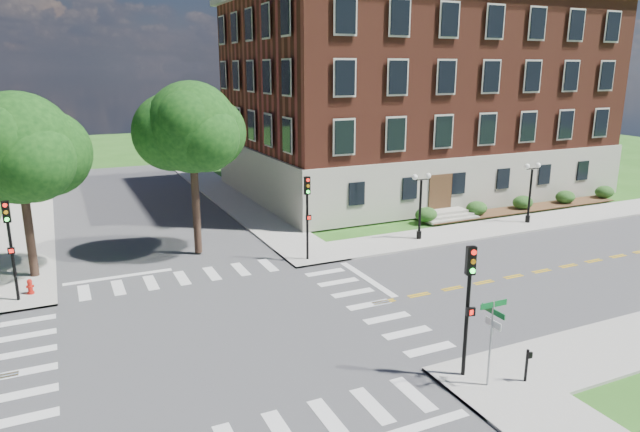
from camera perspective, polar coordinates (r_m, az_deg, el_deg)
name	(u,v)px	position (r m, az deg, el deg)	size (l,w,h in m)	color
ground	(218,334)	(24.56, -10.13, -11.59)	(160.00, 160.00, 0.00)	#285B19
road_ew	(218,334)	(24.56, -10.13, -11.58)	(90.00, 12.00, 0.01)	#3D3D3F
road_ns	(218,334)	(24.56, -10.13, -11.57)	(12.00, 90.00, 0.01)	#3D3D3F
sidewalk_ne	(362,212)	(43.56, 4.24, 0.36)	(34.00, 34.00, 0.12)	#9E9B93
crosswalk_east	(369,305)	(27.05, 4.93, -8.86)	(2.20, 10.20, 0.02)	silver
stop_bar_east	(367,279)	(30.20, 4.74, -6.30)	(0.40, 5.50, 0.00)	silver
main_building	(413,96)	(52.45, 9.24, 11.79)	(30.60, 22.40, 16.50)	#ADA999
shrub_row	(522,211)	(46.89, 19.55, 0.50)	(18.00, 2.00, 1.30)	#1B4617
tree_c	(18,148)	(32.33, -27.95, 6.00)	(5.62, 5.62, 9.57)	#2F1F17
tree_d	(192,128)	(33.22, -12.72, 8.60)	(5.16, 5.16, 9.97)	#2F1F17
traffic_signal_se	(469,295)	(20.43, 14.65, -7.62)	(0.37, 0.44, 4.80)	black
traffic_signal_ne	(307,207)	(31.90, -1.27, 0.89)	(0.32, 0.35, 4.80)	black
traffic_signal_nw	(10,238)	(29.77, -28.60, -1.93)	(0.33, 0.36, 4.80)	black
twin_lamp_west	(420,202)	(36.56, 10.01, 1.38)	(1.36, 0.36, 4.23)	black
twin_lamp_east	(530,189)	(42.53, 20.30, 2.54)	(1.36, 0.36, 4.23)	black
street_sign_pole	(492,327)	(20.35, 16.82, -10.56)	(1.10, 1.10, 3.10)	gray
push_button_post	(527,364)	(21.65, 20.01, -13.71)	(0.14, 0.21, 1.20)	black
fire_hydrant	(30,287)	(31.13, -27.00, -6.35)	(0.35, 0.35, 0.75)	#B8160E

